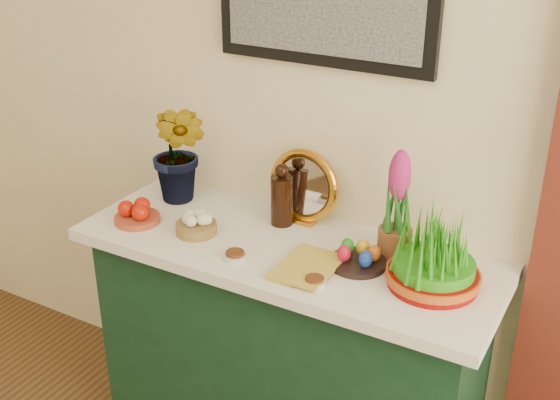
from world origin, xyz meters
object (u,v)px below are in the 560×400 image
object	(u,v)px
sideboard	(287,359)
hyacinth_green	(179,136)
book	(283,259)
mirror	(303,187)
wheatgrass_sabzeh	(435,256)

from	to	relation	value
sideboard	hyacinth_green	world-z (taller)	hyacinth_green
book	mirror	bearing A→B (deg)	106.26
hyacinth_green	sideboard	bearing A→B (deg)	-9.99
book	wheatgrass_sabzeh	world-z (taller)	wheatgrass_sabzeh
sideboard	wheatgrass_sabzeh	distance (m)	0.75
book	wheatgrass_sabzeh	bearing A→B (deg)	13.67
hyacinth_green	wheatgrass_sabzeh	size ratio (longest dim) A/B	1.83
hyacinth_green	book	xyz separation A→B (m)	(0.54, -0.22, -0.24)
mirror	wheatgrass_sabzeh	world-z (taller)	mirror
mirror	book	world-z (taller)	mirror
hyacinth_green	mirror	size ratio (longest dim) A/B	1.91
hyacinth_green	mirror	bearing A→B (deg)	10.93
hyacinth_green	mirror	xyz separation A→B (m)	(0.46, 0.08, -0.12)
hyacinth_green	book	bearing A→B (deg)	-20.16
book	sideboard	bearing A→B (deg)	112.70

